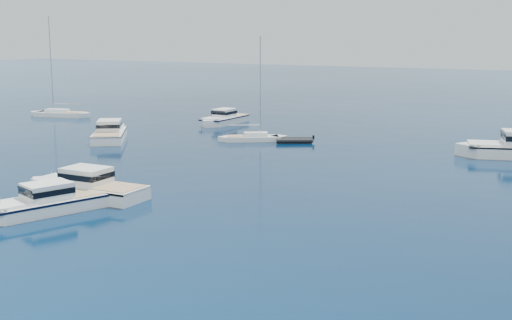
{
  "coord_description": "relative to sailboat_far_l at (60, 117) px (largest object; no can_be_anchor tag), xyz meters",
  "views": [
    {
      "loc": [
        25.62,
        -16.6,
        11.31
      ],
      "look_at": [
        2.46,
        25.81,
        2.2
      ],
      "focal_mm": 47.66,
      "sensor_mm": 36.0,
      "label": 1
    }
  ],
  "objects": [
    {
      "name": "sailboat_far_l",
      "position": [
        0.0,
        0.0,
        0.0
      ],
      "size": [
        9.83,
        4.71,
        13.99
      ],
      "primitive_type": null,
      "rotation": [
        0.0,
        0.0,
        1.82
      ],
      "color": "white",
      "rests_on": "ground"
    },
    {
      "name": "motor_cruiser_centre",
      "position": [
        34.84,
        -33.06,
        0.0
      ],
      "size": [
        10.23,
        3.37,
        2.66
      ],
      "primitive_type": null,
      "rotation": [
        0.0,
        0.0,
        1.6
      ],
      "color": "white",
      "rests_on": "ground"
    },
    {
      "name": "motor_cruiser_far_l",
      "position": [
        19.22,
        -12.19,
        0.0
      ],
      "size": [
        8.5,
        10.25,
        2.71
      ],
      "primitive_type": null,
      "rotation": [
        0.0,
        0.0,
        0.61
      ],
      "color": "white",
      "rests_on": "ground"
    },
    {
      "name": "motor_cruiser_left",
      "position": [
        35.66,
        -37.59,
        0.0
      ],
      "size": [
        5.84,
        9.8,
        2.46
      ],
      "primitive_type": null,
      "rotation": [
        0.0,
        0.0,
        2.8
      ],
      "color": "white",
      "rests_on": "ground"
    },
    {
      "name": "motor_cruiser_horizon",
      "position": [
        23.37,
        4.42,
        0.0
      ],
      "size": [
        2.92,
        9.19,
        2.4
      ],
      "primitive_type": null,
      "rotation": [
        0.0,
        0.0,
        3.13
      ],
      "color": "white",
      "rests_on": "ground"
    },
    {
      "name": "sailboat_centre",
      "position": [
        33.22,
        -5.79,
        0.0
      ],
      "size": [
        7.53,
        6.02,
        11.38
      ],
      "primitive_type": null,
      "rotation": [
        0.0,
        0.0,
        5.31
      ],
      "color": "white",
      "rests_on": "ground"
    },
    {
      "name": "tender_grey_far",
      "position": [
        37.51,
        -4.66,
        0.0
      ],
      "size": [
        4.56,
        3.91,
        0.95
      ],
      "primitive_type": null,
      "rotation": [
        0.0,
        0.0,
        2.1
      ],
      "color": "black",
      "rests_on": "ground"
    }
  ]
}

